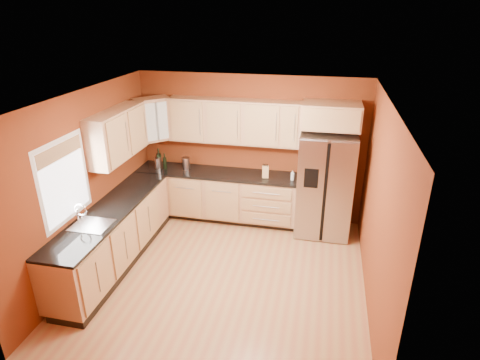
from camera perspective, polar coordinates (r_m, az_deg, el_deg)
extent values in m
plane|color=#B06A44|center=(6.04, -2.32, -13.44)|extent=(4.00, 4.00, 0.00)
plane|color=white|center=(4.95, -2.81, 11.47)|extent=(4.00, 4.00, 0.00)
cube|color=maroon|center=(7.18, 1.49, 4.51)|extent=(4.00, 0.04, 2.60)
cube|color=maroon|center=(3.75, -10.53, -15.19)|extent=(4.00, 0.04, 2.60)
cube|color=maroon|center=(6.15, -20.89, -0.39)|extent=(0.04, 4.00, 2.60)
cube|color=maroon|center=(5.27, 19.07, -4.11)|extent=(0.04, 4.00, 2.60)
cube|color=#A1714E|center=(7.35, -3.24, -2.31)|extent=(2.90, 0.60, 0.88)
cube|color=#A1714E|center=(6.38, -17.49, -7.72)|extent=(0.60, 2.80, 0.88)
cube|color=black|center=(7.15, -3.35, 0.98)|extent=(2.90, 0.62, 0.04)
cube|color=black|center=(6.16, -17.92, -4.06)|extent=(0.62, 2.80, 0.04)
cube|color=#A1714E|center=(6.92, -0.78, 8.34)|extent=(2.30, 0.33, 0.75)
cube|color=#A1714E|center=(6.47, -16.96, 6.26)|extent=(0.33, 1.35, 0.75)
cube|color=#A1714E|center=(7.21, -12.27, 8.44)|extent=(0.67, 0.67, 0.75)
cube|color=#A1714E|center=(6.56, 12.84, 8.97)|extent=(0.92, 0.60, 0.40)
cube|color=#B1B1B6|center=(6.86, 11.99, -0.59)|extent=(0.90, 0.75, 1.78)
cube|color=white|center=(5.67, -23.69, -0.08)|extent=(0.03, 0.90, 1.00)
cylinder|color=#B1B1B6|center=(7.30, -7.65, 2.37)|extent=(0.17, 0.17, 0.22)
cylinder|color=#B1B1B6|center=(7.43, -11.56, 2.41)|extent=(0.17, 0.17, 0.20)
cube|color=tan|center=(6.88, 3.63, 1.17)|extent=(0.12, 0.11, 0.21)
cylinder|color=white|center=(6.83, 7.46, 0.64)|extent=(0.07, 0.07, 0.17)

